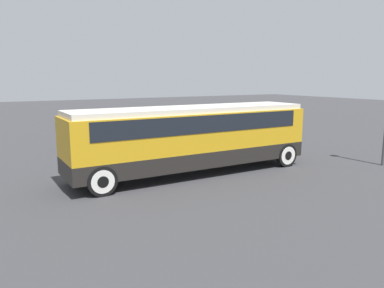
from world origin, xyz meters
The scene contains 4 objects.
ground_plane centered at (0.00, 0.00, 0.00)m, with size 120.00×120.00×0.00m, color #38383A.
tour_bus centered at (0.10, 0.00, 1.80)m, with size 10.96×2.55×2.97m.
parked_car_near centered at (-0.17, 8.17, 0.72)m, with size 4.59×1.79×1.44m.
parked_car_mid centered at (4.94, 7.45, 0.67)m, with size 4.08×1.85×1.31m.
Camera 1 is at (-8.20, -13.93, 4.20)m, focal length 35.00 mm.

